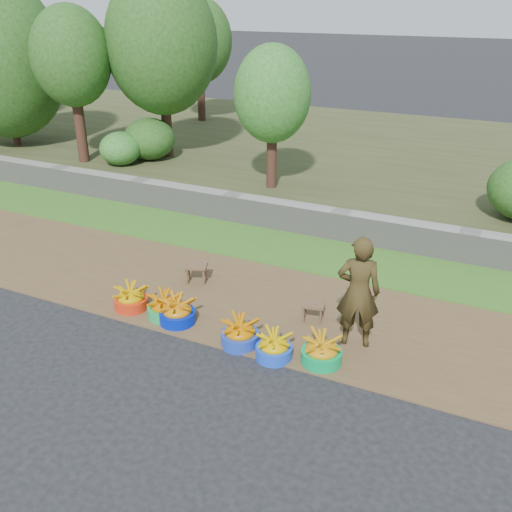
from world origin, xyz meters
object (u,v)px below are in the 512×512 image
at_px(basin_a, 131,299).
at_px(basin_b, 165,307).
at_px(stool_right, 313,307).
at_px(stool_left, 196,268).
at_px(vendor_woman, 358,292).
at_px(basin_e, 274,347).
at_px(basin_d, 240,334).
at_px(basin_f, 322,352).
at_px(basin_c, 177,312).

xyz_separation_m(basin_a, basin_b, (0.57, 0.01, 0.00)).
bearing_deg(stool_right, stool_left, 171.69).
height_order(stool_left, vendor_woman, vendor_woman).
distance_m(basin_b, basin_e, 1.79).
bearing_deg(basin_a, stool_right, 17.79).
distance_m(basin_d, basin_e, 0.52).
bearing_deg(vendor_woman, stool_left, -27.05).
bearing_deg(basin_b, basin_a, -178.96).
bearing_deg(stool_right, basin_a, -162.21).
bearing_deg(basin_f, basin_b, 177.79).
bearing_deg(basin_d, basin_e, -8.38).
bearing_deg(basin_a, basin_e, -5.44).
distance_m(stool_left, vendor_woman, 2.84).
distance_m(stool_left, stool_right, 2.07).
bearing_deg(stool_left, basin_b, -82.63).
bearing_deg(basin_d, basin_b, 172.86).
relative_size(basin_a, stool_right, 1.39).
height_order(basin_a, basin_d, basin_d).
bearing_deg(basin_e, basin_b, 172.50).
bearing_deg(basin_e, vendor_woman, 41.60).
bearing_deg(basin_c, basin_f, -1.06).
relative_size(basin_c, stool_left, 1.21).
bearing_deg(basin_e, basin_d, 171.62).
bearing_deg(basin_b, stool_right, 22.35).
xyz_separation_m(basin_c, basin_e, (1.53, -0.18, -0.01)).
bearing_deg(basin_a, basin_b, 1.04).
height_order(basin_a, basin_b, basin_b).
relative_size(basin_a, basin_e, 1.05).
bearing_deg(basin_b, basin_d, -7.14).
xyz_separation_m(basin_b, basin_d, (1.26, -0.16, 0.00)).
xyz_separation_m(basin_b, basin_e, (1.77, -0.23, -0.01)).
xyz_separation_m(basin_a, stool_left, (0.43, 1.09, 0.10)).
bearing_deg(stool_left, basin_c, -71.44).
distance_m(basin_c, basin_f, 2.10).
relative_size(basin_c, basin_e, 1.09).
xyz_separation_m(basin_b, vendor_woman, (2.59, 0.49, 0.60)).
bearing_deg(basin_b, vendor_woman, 10.73).
bearing_deg(vendor_woman, basin_b, -4.09).
bearing_deg(stool_left, vendor_woman, -12.23).
relative_size(basin_c, stool_right, 1.44).
bearing_deg(basin_d, stool_left, 138.44).
bearing_deg(basin_e, basin_c, 173.23).
bearing_deg(basin_b, basin_f, -2.21).
relative_size(basin_a, basin_d, 0.98).
bearing_deg(stool_right, basin_f, -63.36).
relative_size(basin_b, stool_left, 1.17).
relative_size(basin_d, vendor_woman, 0.33).
bearing_deg(basin_f, basin_d, -176.45).
bearing_deg(basin_c, basin_b, 167.90).
bearing_deg(vendor_woman, basin_d, 11.17).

